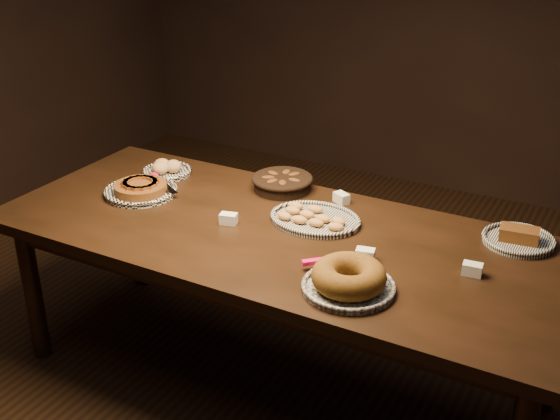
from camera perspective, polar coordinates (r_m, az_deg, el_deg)
The scene contains 9 objects.
ground at distance 3.27m, azimuth -0.00°, elevation -13.57°, with size 5.00×5.00×0.00m, color black.
buffet_table at distance 2.89m, azimuth -0.00°, elevation -3.06°, with size 2.40×1.00×0.75m.
apple_tart_plate at distance 3.25m, azimuth -11.24°, elevation 1.66°, with size 0.35×0.34×0.06m.
madeleine_platter at distance 2.93m, azimuth 2.78°, elevation -0.69°, with size 0.38×0.31×0.04m.
bundt_cake_plate at distance 2.45m, azimuth 5.60°, elevation -5.64°, with size 0.38×0.41×0.10m.
croissant_basket at distance 3.23m, azimuth 0.18°, elevation 2.33°, with size 0.30×0.30×0.07m.
bread_roll_plate at distance 3.45m, azimuth -9.23°, elevation 3.29°, with size 0.24×0.24×0.08m.
loaf_plate at distance 2.92m, azimuth 18.82°, elevation -2.20°, with size 0.28×0.28×0.06m.
tent_cards at distance 2.89m, azimuth 1.69°, elevation -0.91°, with size 1.65×0.50×0.04m.
Camera 1 is at (1.23, -2.23, 2.04)m, focal length 45.00 mm.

